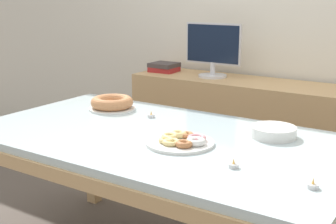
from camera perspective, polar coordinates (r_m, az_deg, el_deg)
wall_back at (r=3.42m, az=13.51°, el=12.60°), size 8.00×0.10×2.60m
dining_table at (r=2.22m, az=-1.00°, el=-4.72°), size 1.84×1.03×0.74m
sideboard at (r=3.29m, az=10.77°, el=-3.28°), size 1.82×0.44×0.80m
computer_monitor at (r=3.31m, az=5.51°, el=7.50°), size 0.42×0.20×0.38m
book_stack at (r=3.55m, az=-0.48°, el=5.48°), size 0.21×0.18×0.07m
cake_chocolate_round at (r=2.67m, az=-6.83°, el=1.05°), size 0.27×0.27×0.07m
pastry_platter at (r=2.05m, az=1.65°, el=-3.56°), size 0.30×0.30×0.04m
plate_stack at (r=2.20m, az=12.72°, el=-2.37°), size 0.21×0.21×0.05m
tealight_centre at (r=1.68m, az=17.25°, el=-8.56°), size 0.04×0.04×0.04m
tealight_right_edge at (r=2.49m, az=-2.06°, el=-0.44°), size 0.04×0.04×0.04m
tealight_near_cakes at (r=1.80m, az=8.00°, el=-6.43°), size 0.04×0.04×0.04m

